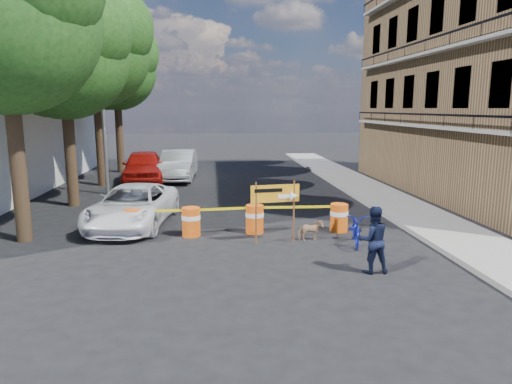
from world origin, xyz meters
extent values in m
plane|color=black|center=(0.00, 0.00, 0.00)|extent=(120.00, 120.00, 0.00)
cube|color=gray|center=(6.20, 6.00, 0.07)|extent=(2.40, 40.00, 0.15)
cube|color=#8F6D48|center=(12.00, 8.00, 6.00)|extent=(8.00, 16.00, 12.00)
cylinder|color=#332316|center=(-6.80, 2.00, 2.52)|extent=(0.44, 0.44, 5.04)
sphere|color=#1B4513|center=(-6.80, 2.00, 6.30)|extent=(5.20, 5.20, 5.20)
cylinder|color=#332316|center=(-6.80, 7.00, 2.38)|extent=(0.44, 0.44, 4.76)
sphere|color=#1B4513|center=(-6.80, 7.00, 5.95)|extent=(5.00, 5.00, 5.00)
sphere|color=#1B4513|center=(-5.92, 6.50, 6.80)|extent=(3.75, 3.75, 3.75)
sphere|color=#1B4513|center=(-7.55, 7.62, 5.27)|extent=(3.50, 3.50, 3.50)
cylinder|color=#332316|center=(-6.80, 12.00, 2.66)|extent=(0.44, 0.44, 5.32)
sphere|color=#1B4513|center=(-6.80, 12.00, 6.65)|extent=(5.40, 5.40, 5.40)
sphere|color=#1B4513|center=(-5.85, 11.46, 7.60)|extent=(4.05, 4.05, 4.05)
sphere|color=#1B4513|center=(-7.61, 12.68, 5.89)|extent=(3.78, 3.78, 3.78)
cylinder|color=#332316|center=(-6.80, 17.00, 2.46)|extent=(0.44, 0.44, 4.93)
sphere|color=#1B4513|center=(-6.80, 17.00, 6.16)|extent=(4.80, 4.80, 4.80)
sphere|color=#1B4513|center=(-5.96, 16.52, 7.04)|extent=(3.60, 3.60, 3.60)
sphere|color=#1B4513|center=(-7.52, 17.60, 5.46)|extent=(3.36, 3.36, 3.36)
cylinder|color=gray|center=(-6.00, 9.50, 4.00)|extent=(0.16, 0.16, 8.00)
cylinder|color=gray|center=(-5.50, 9.50, 7.90)|extent=(1.00, 0.12, 0.12)
cube|color=silver|center=(-5.00, 9.50, 7.85)|extent=(0.35, 0.18, 0.12)
cylinder|color=#E7500D|center=(-3.62, 2.05, 0.45)|extent=(0.56, 0.56, 0.90)
cylinder|color=white|center=(-3.62, 2.05, 0.60)|extent=(0.58, 0.58, 0.14)
cylinder|color=#E7500D|center=(-1.87, 2.04, 0.45)|extent=(0.56, 0.56, 0.90)
cylinder|color=white|center=(-1.87, 2.04, 0.60)|extent=(0.58, 0.58, 0.14)
cylinder|color=#E7500D|center=(0.12, 2.20, 0.45)|extent=(0.56, 0.56, 0.90)
cylinder|color=white|center=(0.12, 2.20, 0.60)|extent=(0.58, 0.58, 0.14)
cylinder|color=#E7500D|center=(2.83, 2.13, 0.45)|extent=(0.56, 0.56, 0.90)
cylinder|color=white|center=(2.83, 2.13, 0.60)|extent=(0.58, 0.58, 0.14)
cylinder|color=#592D19|center=(0.04, 0.92, 0.93)|extent=(0.05, 0.05, 1.85)
cylinder|color=#592D19|center=(1.16, 1.06, 0.93)|extent=(0.05, 0.05, 1.85)
cube|color=orange|center=(0.60, 0.99, 1.49)|extent=(1.43, 0.21, 0.51)
cube|color=white|center=(0.89, 1.01, 1.40)|extent=(0.41, 0.06, 0.12)
cone|color=white|center=(1.17, 1.04, 1.40)|extent=(0.26, 0.29, 0.27)
cube|color=black|center=(0.40, 0.95, 1.59)|extent=(0.82, 0.11, 0.10)
imported|color=black|center=(2.60, -1.59, 0.82)|extent=(0.79, 0.62, 1.63)
imported|color=#131EA0|center=(2.96, 0.76, 0.91)|extent=(0.84, 1.08, 1.82)
imported|color=tan|center=(1.71, 1.20, 0.31)|extent=(0.74, 0.36, 0.61)
imported|color=white|center=(-3.86, 3.50, 0.68)|extent=(2.90, 5.16, 1.36)
imported|color=#A8130E|center=(-4.80, 12.68, 0.86)|extent=(2.46, 5.22, 1.72)
imported|color=silver|center=(-3.04, 13.53, 0.82)|extent=(1.97, 5.04, 1.64)
camera|label=1|loc=(-1.20, -11.75, 3.91)|focal=32.00mm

